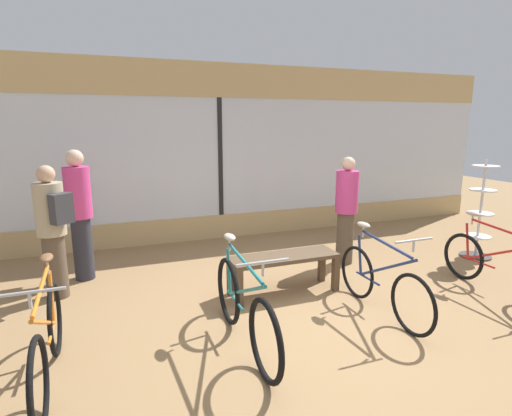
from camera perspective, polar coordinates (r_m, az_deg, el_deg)
The scene contains 11 objects.
ground_plane at distance 4.65m, azimuth 7.46°, elevation -15.62°, with size 24.00×24.00×0.00m, color #99754C.
shop_back_wall at distance 7.44m, azimuth -5.19°, elevation 8.04°, with size 12.00×0.08×3.20m.
bicycle_far_left at distance 3.87m, azimuth -27.62°, elevation -16.50°, with size 0.46×1.72×1.03m.
bicycle_left at distance 3.97m, azimuth -1.74°, elevation -14.15°, with size 0.46×1.80×1.04m.
bicycle_right at distance 4.83m, azimuth 17.47°, elevation -10.06°, with size 0.46×1.63×1.01m.
bicycle_far_right at distance 5.99m, azimuth 31.22°, elevation -7.06°, with size 0.46×1.73×1.01m.
accessory_rack at distance 7.36m, azimuth 29.32°, elevation -1.23°, with size 0.48×0.48×1.59m.
display_bench at distance 5.15m, azimuth 4.00°, elevation -7.75°, with size 1.40×0.44×0.50m.
customer_near_rack at distance 5.96m, azimuth -23.93°, elevation -0.33°, with size 0.38×0.51×1.81m.
customer_by_window at distance 6.25m, azimuth 12.76°, elevation -0.08°, with size 0.45×0.45×1.66m.
customer_mid_floor at distance 5.45m, azimuth -27.07°, elevation -2.59°, with size 0.53×0.56×1.66m.
Camera 1 is at (-1.98, -3.61, 2.15)m, focal length 28.00 mm.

